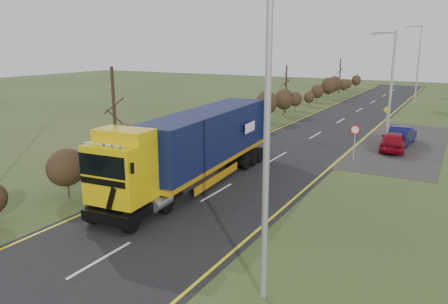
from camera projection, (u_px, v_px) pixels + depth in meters
ground at (169, 220)px, 18.40m from camera, size 160.00×160.00×0.00m
road at (265, 164)px, 26.88m from camera, size 8.00×120.00×0.02m
layby at (401, 144)px, 32.30m from camera, size 6.00×18.00×0.02m
lane_markings at (263, 165)px, 26.62m from camera, size 7.52×116.00×0.01m
hedgerow at (165, 135)px, 27.53m from camera, size 2.24×102.04×6.05m
lorry at (196, 144)px, 22.49m from camera, size 3.25×14.15×3.90m
car_red_hatchback at (393, 141)px, 30.17m from camera, size 1.96×4.15×1.37m
car_blue_sedan at (402, 135)px, 32.27m from camera, size 1.75×4.13×1.32m
streetlight_near at (263, 116)px, 11.61m from camera, size 2.05×0.19×9.68m
streetlight_mid at (390, 86)px, 29.67m from camera, size 1.73×0.18×8.10m
streetlight_far at (418, 60)px, 54.60m from camera, size 2.01×0.19×9.49m
speed_sign at (355, 136)px, 27.57m from camera, size 0.63×0.10×2.29m
warning_board at (387, 114)px, 39.69m from camera, size 0.67×0.11×1.75m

